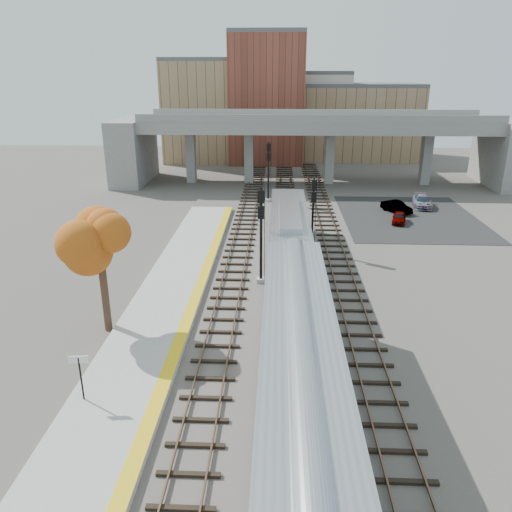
% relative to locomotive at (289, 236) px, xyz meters
% --- Properties ---
extents(ground, '(160.00, 160.00, 0.00)m').
position_rel_locomotive_xyz_m(ground, '(-1.00, -13.86, -2.28)').
color(ground, '#47423D').
rests_on(ground, ground).
extents(platform, '(4.50, 60.00, 0.35)m').
position_rel_locomotive_xyz_m(platform, '(-8.25, -13.86, -2.10)').
color(platform, '#9E9E99').
rests_on(platform, ground).
extents(yellow_strip, '(0.70, 60.00, 0.01)m').
position_rel_locomotive_xyz_m(yellow_strip, '(-6.35, -13.86, -1.92)').
color(yellow_strip, yellow).
rests_on(yellow_strip, platform).
extents(tracks, '(10.70, 95.00, 0.25)m').
position_rel_locomotive_xyz_m(tracks, '(-0.07, -1.36, -2.20)').
color(tracks, black).
rests_on(tracks, ground).
extents(overpass, '(54.00, 12.00, 9.50)m').
position_rel_locomotive_xyz_m(overpass, '(3.92, 31.14, 3.53)').
color(overpass, slate).
rests_on(overpass, ground).
extents(buildings_far, '(43.00, 21.00, 20.60)m').
position_rel_locomotive_xyz_m(buildings_far, '(0.26, 52.71, 5.60)').
color(buildings_far, '#967A57').
rests_on(buildings_far, ground).
extents(parking_lot, '(14.00, 18.00, 0.04)m').
position_rel_locomotive_xyz_m(parking_lot, '(13.00, 14.14, -2.26)').
color(parking_lot, black).
rests_on(parking_lot, ground).
extents(locomotive, '(3.02, 19.05, 4.10)m').
position_rel_locomotive_xyz_m(locomotive, '(0.00, 0.00, 0.00)').
color(locomotive, '#A8AAB2').
rests_on(locomotive, ground).
extents(coach, '(3.03, 25.00, 5.00)m').
position_rel_locomotive_xyz_m(coach, '(-0.00, -22.61, 0.52)').
color(coach, '#A8AAB2').
rests_on(coach, ground).
extents(signal_mast_near, '(0.60, 0.64, 7.07)m').
position_rel_locomotive_xyz_m(signal_mast_near, '(-2.10, -3.98, 1.23)').
color(signal_mast_near, '#9E9E99').
rests_on(signal_mast_near, ground).
extents(signal_mast_mid, '(0.60, 0.64, 6.39)m').
position_rel_locomotive_xyz_m(signal_mast_mid, '(2.00, 2.91, 0.76)').
color(signal_mast_mid, '#9E9E99').
rests_on(signal_mast_mid, ground).
extents(signal_mast_far, '(0.60, 0.64, 6.97)m').
position_rel_locomotive_xyz_m(signal_mast_far, '(-2.10, 20.27, 1.16)').
color(signal_mast_far, '#9E9E99').
rests_on(signal_mast_far, ground).
extents(station_sign, '(0.90, 0.15, 2.27)m').
position_rel_locomotive_xyz_m(station_sign, '(-9.74, -18.68, -0.30)').
color(station_sign, black).
rests_on(station_sign, platform).
extents(tree, '(3.60, 3.60, 7.49)m').
position_rel_locomotive_xyz_m(tree, '(-10.93, -11.53, 3.28)').
color(tree, '#382619').
rests_on(tree, ground).
extents(car_a, '(2.06, 3.42, 1.09)m').
position_rel_locomotive_xyz_m(car_a, '(11.39, 11.84, -1.69)').
color(car_a, '#99999E').
rests_on(car_a, parking_lot).
extents(car_b, '(3.09, 3.93, 1.25)m').
position_rel_locomotive_xyz_m(car_b, '(12.00, 15.85, -1.61)').
color(car_b, '#99999E').
rests_on(car_b, parking_lot).
extents(car_c, '(2.38, 4.67, 1.30)m').
position_rel_locomotive_xyz_m(car_c, '(15.41, 18.36, -1.59)').
color(car_c, '#99999E').
rests_on(car_c, parking_lot).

